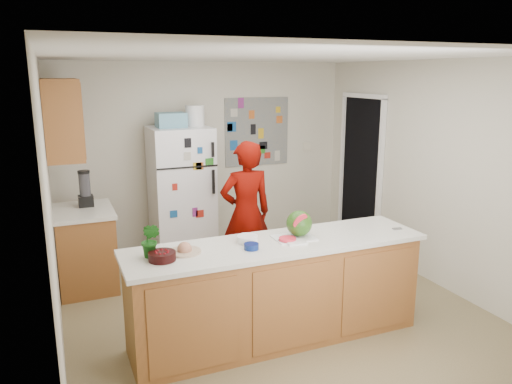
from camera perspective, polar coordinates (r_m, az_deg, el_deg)
name	(u,v)px	position (r m, az deg, el deg)	size (l,w,h in m)	color
floor	(273,311)	(5.23, 2.01, -13.45)	(4.00, 4.50, 0.02)	brown
wall_back	(206,156)	(6.87, -5.76, 4.13)	(4.00, 0.02, 2.50)	beige
wall_left	(49,213)	(4.38, -22.56, -2.23)	(0.02, 4.50, 2.50)	beige
wall_right	(439,175)	(5.90, 20.18, 1.83)	(0.02, 4.50, 2.50)	beige
ceiling	(276,55)	(4.67, 2.27, 15.35)	(4.00, 4.50, 0.02)	white
doorway	(361,172)	(7.04, 11.94, 2.23)	(0.03, 0.85, 2.04)	black
peninsula_base	(277,293)	(4.55, 2.38, -11.46)	(2.60, 0.62, 0.88)	brown
peninsula_top	(277,244)	(4.37, 2.44, -5.99)	(2.68, 0.70, 0.04)	silver
side_counter_base	(86,250)	(5.91, -18.86, -6.30)	(0.60, 0.80, 0.86)	brown
side_counter_top	(83,211)	(5.78, -19.20, -2.10)	(0.64, 0.84, 0.04)	silver
upper_cabinets	(62,118)	(5.56, -21.32, 7.85)	(0.35, 1.00, 0.80)	brown
refrigerator	(182,193)	(6.47, -8.51, -0.15)	(0.75, 0.70, 1.70)	silver
fridge_top_bin	(171,120)	(6.30, -9.70, 8.11)	(0.35, 0.28, 0.18)	#5999B2
photo_collage	(257,132)	(7.06, 0.11, 6.90)	(0.95, 0.01, 0.95)	slate
person	(246,214)	(5.58, -1.15, -2.51)	(0.60, 0.39, 1.64)	#620701
blender_appliance	(85,190)	(5.87, -18.96, 0.26)	(0.12, 0.12, 0.38)	black
cutting_board	(294,238)	(4.47, 4.36, -5.25)	(0.36, 0.27, 0.01)	white
watermelon	(299,223)	(4.47, 4.96, -3.60)	(0.23, 0.23, 0.23)	#205B19
watermelon_slice	(287,239)	(4.38, 3.62, -5.38)	(0.15, 0.15, 0.02)	red
cherry_bowl	(162,256)	(4.01, -10.68, -7.22)	(0.21, 0.21, 0.07)	black
white_bowl	(247,239)	(4.35, -0.98, -5.39)	(0.18, 0.18, 0.06)	white
cobalt_bowl	(251,246)	(4.18, -0.53, -6.24)	(0.13, 0.13, 0.05)	#0A1B57
plate	(185,252)	(4.16, -8.16, -6.76)	(0.27, 0.27, 0.02)	#B29F8D
paper_towel	(296,242)	(4.35, 4.61, -5.73)	(0.17, 0.15, 0.02)	silver
keys	(397,229)	(4.89, 15.84, -4.05)	(0.09, 0.04, 0.01)	gray
potted_plant	(151,240)	(4.05, -11.95, -5.42)	(0.16, 0.13, 0.29)	#1C4912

